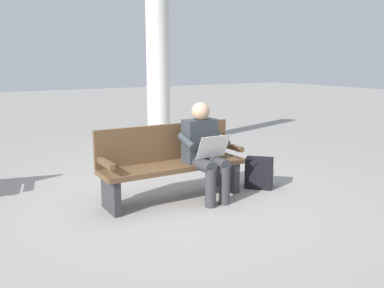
{
  "coord_description": "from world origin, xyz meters",
  "views": [
    {
      "loc": [
        2.34,
        4.25,
        1.67
      ],
      "look_at": [
        -0.17,
        0.15,
        0.7
      ],
      "focal_mm": 38.89,
      "sensor_mm": 36.0,
      "label": 1
    }
  ],
  "objects_px": {
    "support_pillar": "(158,54)",
    "backpack": "(259,173)",
    "person_seated": "(205,149)",
    "bench_near": "(171,162)"
  },
  "relations": [
    {
      "from": "bench_near",
      "to": "person_seated",
      "type": "xyz_separation_m",
      "value": [
        -0.34,
        0.24,
        0.17
      ]
    },
    {
      "from": "backpack",
      "to": "support_pillar",
      "type": "bearing_deg",
      "value": -91.34
    },
    {
      "from": "person_seated",
      "to": "backpack",
      "type": "bearing_deg",
      "value": -178.88
    },
    {
      "from": "person_seated",
      "to": "backpack",
      "type": "distance_m",
      "value": 0.98
    },
    {
      "from": "bench_near",
      "to": "backpack",
      "type": "height_order",
      "value": "bench_near"
    },
    {
      "from": "bench_near",
      "to": "support_pillar",
      "type": "bearing_deg",
      "value": -113.95
    },
    {
      "from": "backpack",
      "to": "support_pillar",
      "type": "relative_size",
      "value": 0.12
    },
    {
      "from": "person_seated",
      "to": "backpack",
      "type": "height_order",
      "value": "person_seated"
    },
    {
      "from": "support_pillar",
      "to": "backpack",
      "type": "bearing_deg",
      "value": 88.66
    },
    {
      "from": "person_seated",
      "to": "backpack",
      "type": "xyz_separation_m",
      "value": [
        -0.88,
        -0.01,
        -0.43
      ]
    }
  ]
}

